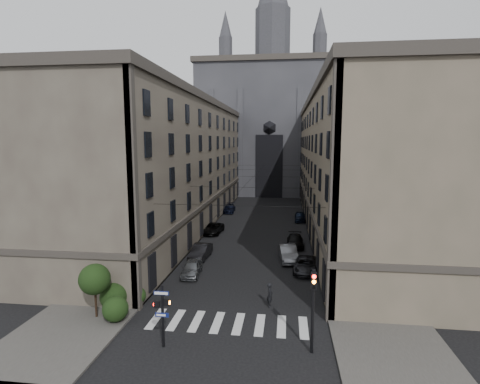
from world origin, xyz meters
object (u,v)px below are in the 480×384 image
at_px(pedestrian_signal_left, 162,311).
at_px(car_right_near, 288,253).
at_px(car_left_midfar, 213,229).
at_px(car_right_midfar, 295,241).
at_px(car_right_midnear, 306,265).
at_px(gothic_tower, 272,120).
at_px(car_left_near, 192,268).
at_px(car_left_far, 229,208).
at_px(pedestrian, 270,295).
at_px(traffic_light_right, 313,301).
at_px(car_left_midnear, 201,252).
at_px(car_right_far, 300,217).

xyz_separation_m(pedestrian_signal_left, car_right_near, (7.71, 18.02, -1.50)).
xyz_separation_m(car_left_midfar, car_right_midfar, (11.15, -5.07, -0.01)).
height_order(car_right_near, car_right_midnear, car_right_near).
bearing_deg(gothic_tower, pedestrian_signal_left, -92.74).
bearing_deg(car_right_midfar, car_right_near, -100.04).
bearing_deg(car_left_near, car_left_far, 88.68).
xyz_separation_m(gothic_tower, pedestrian, (2.80, -66.96, -16.85)).
height_order(car_left_midfar, car_right_near, car_right_near).
height_order(traffic_light_right, car_left_near, traffic_light_right).
xyz_separation_m(gothic_tower, car_left_far, (-6.20, -29.34, -17.08)).
bearing_deg(car_right_midnear, gothic_tower, 100.68).
bearing_deg(car_right_midfar, traffic_light_right, -89.40).
bearing_deg(car_right_midfar, pedestrian, -98.38).
relative_size(traffic_light_right, car_left_midnear, 1.11).
bearing_deg(pedestrian, car_right_far, -10.51).
bearing_deg(car_left_near, pedestrian_signal_left, -87.44).
bearing_deg(pedestrian_signal_left, car_left_midfar, 95.08).
relative_size(car_left_midnear, car_right_midnear, 0.95).
bearing_deg(car_left_far, pedestrian_signal_left, -89.08).
bearing_deg(car_left_near, pedestrian, -41.24).
bearing_deg(car_right_near, car_left_midnear, 176.12).
distance_m(traffic_light_right, pedestrian, 7.09).
distance_m(car_left_near, car_right_far, 27.98).
relative_size(car_right_midnear, pedestrian, 2.61).
distance_m(gothic_tower, pedestrian, 69.10).
relative_size(car_left_midnear, car_left_midfar, 0.94).
distance_m(car_left_midnear, pedestrian, 13.55).
bearing_deg(car_right_far, pedestrian_signal_left, -103.54).
xyz_separation_m(car_left_midnear, car_right_midfar, (10.31, 6.02, -0.09)).
height_order(car_right_midnear, car_right_midfar, car_right_midnear).
bearing_deg(car_right_midnear, car_right_far, 94.33).
xyz_separation_m(car_left_midnear, car_right_far, (11.37, 20.67, -0.02)).
relative_size(car_left_midfar, car_right_midfar, 1.06).
relative_size(pedestrian_signal_left, car_left_midnear, 0.85).
distance_m(car_right_near, pedestrian, 11.61).
relative_size(car_left_near, car_right_midnear, 0.83).
xyz_separation_m(gothic_tower, pedestrian_signal_left, (-3.51, -73.46, -15.48)).
xyz_separation_m(gothic_tower, car_right_midfar, (5.10, -50.00, -17.11)).
bearing_deg(car_right_midfar, car_left_midnear, -150.34).
xyz_separation_m(gothic_tower, car_left_midnear, (-5.21, -56.03, -17.03)).
relative_size(car_left_near, car_right_near, 0.82).
distance_m(car_left_midfar, car_right_midnear, 18.27).
relative_size(pedestrian_signal_left, car_left_midfar, 0.80).
relative_size(car_left_midnear, car_right_midfar, 0.99).
height_order(pedestrian_signal_left, car_right_midnear, pedestrian_signal_left).
distance_m(car_left_near, car_right_near, 10.68).
relative_size(car_left_far, pedestrian, 2.59).
height_order(car_left_midfar, car_right_midnear, car_left_midfar).
relative_size(traffic_light_right, car_right_midfar, 1.10).
height_order(gothic_tower, pedestrian_signal_left, gothic_tower).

